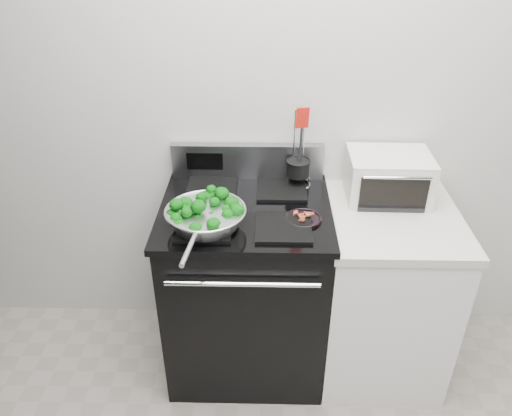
{
  "coord_description": "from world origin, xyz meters",
  "views": [
    {
      "loc": [
        -0.21,
        -0.55,
        2.14
      ],
      "look_at": [
        -0.25,
        1.36,
        0.98
      ],
      "focal_mm": 35.0,
      "sensor_mm": 36.0,
      "label": 1
    }
  ],
  "objects_px": {
    "gas_range": "(246,285)",
    "skillet": "(206,216)",
    "bacon_plate": "(303,217)",
    "toaster_oven": "(388,177)",
    "utensil_holder": "(298,172)"
  },
  "relations": [
    {
      "from": "gas_range",
      "to": "skillet",
      "type": "relative_size",
      "value": 2.04
    },
    {
      "from": "bacon_plate",
      "to": "gas_range",
      "type": "bearing_deg",
      "value": 158.65
    },
    {
      "from": "skillet",
      "to": "bacon_plate",
      "type": "xyz_separation_m",
      "value": [
        0.42,
        0.07,
        -0.04
      ]
    },
    {
      "from": "bacon_plate",
      "to": "toaster_oven",
      "type": "xyz_separation_m",
      "value": [
        0.42,
        0.27,
        0.06
      ]
    },
    {
      "from": "bacon_plate",
      "to": "toaster_oven",
      "type": "height_order",
      "value": "toaster_oven"
    },
    {
      "from": "skillet",
      "to": "toaster_oven",
      "type": "relative_size",
      "value": 1.42
    },
    {
      "from": "skillet",
      "to": "bacon_plate",
      "type": "distance_m",
      "value": 0.43
    },
    {
      "from": "skillet",
      "to": "bacon_plate",
      "type": "bearing_deg",
      "value": 15.64
    },
    {
      "from": "skillet",
      "to": "gas_range",
      "type": "bearing_deg",
      "value": 52.62
    },
    {
      "from": "bacon_plate",
      "to": "toaster_oven",
      "type": "bearing_deg",
      "value": 32.8
    },
    {
      "from": "skillet",
      "to": "utensil_holder",
      "type": "distance_m",
      "value": 0.56
    },
    {
      "from": "utensil_holder",
      "to": "toaster_oven",
      "type": "relative_size",
      "value": 1.05
    },
    {
      "from": "skillet",
      "to": "toaster_oven",
      "type": "distance_m",
      "value": 0.9
    },
    {
      "from": "gas_range",
      "to": "bacon_plate",
      "type": "distance_m",
      "value": 0.55
    },
    {
      "from": "gas_range",
      "to": "bacon_plate",
      "type": "xyz_separation_m",
      "value": [
        0.26,
        -0.1,
        0.48
      ]
    }
  ]
}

